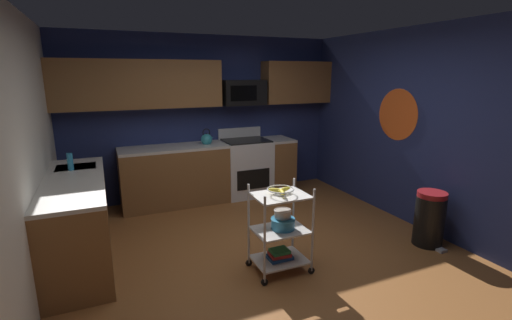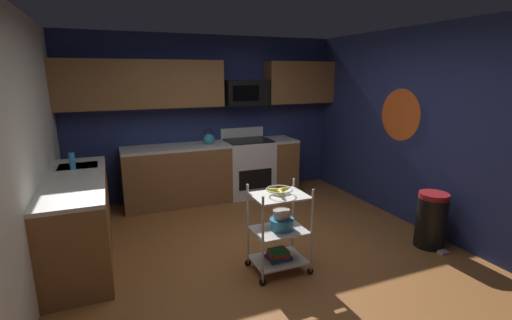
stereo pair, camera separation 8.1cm
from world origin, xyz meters
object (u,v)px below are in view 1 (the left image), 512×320
at_px(oven_range, 246,167).
at_px(mixing_bowl_small, 283,213).
at_px(rolling_cart, 280,230).
at_px(mixing_bowl_large, 283,223).
at_px(trash_can, 429,219).
at_px(microwave, 243,93).
at_px(dish_soap_bottle, 70,162).
at_px(book_stack, 280,254).
at_px(fruit_bowl, 281,190).
at_px(kettle, 207,139).

relative_size(oven_range, mixing_bowl_small, 6.04).
distance_m(rolling_cart, mixing_bowl_small, 0.17).
height_order(mixing_bowl_large, mixing_bowl_small, mixing_bowl_small).
relative_size(mixing_bowl_large, trash_can, 0.38).
distance_m(microwave, rolling_cart, 2.87).
height_order(microwave, rolling_cart, microwave).
bearing_deg(microwave, dish_soap_bottle, -158.18).
relative_size(oven_range, rolling_cart, 1.20).
relative_size(rolling_cart, book_stack, 3.62).
distance_m(fruit_bowl, dish_soap_bottle, 2.46).
xyz_separation_m(microwave, mixing_bowl_large, (-0.56, -2.52, -1.18)).
bearing_deg(oven_range, dish_soap_bottle, -160.25).
height_order(book_stack, dish_soap_bottle, dish_soap_bottle).
distance_m(fruit_bowl, kettle, 2.41).
height_order(book_stack, kettle, kettle).
xyz_separation_m(rolling_cart, mixing_bowl_small, (0.04, 0.02, 0.17)).
bearing_deg(oven_range, mixing_bowl_large, -103.09).
bearing_deg(oven_range, mixing_bowl_small, -103.05).
relative_size(mixing_bowl_small, kettle, 0.69).
bearing_deg(oven_range, book_stack, -103.80).
bearing_deg(oven_range, trash_can, -63.31).
distance_m(microwave, book_stack, 3.00).
height_order(fruit_bowl, kettle, kettle).
bearing_deg(microwave, book_stack, -103.24).
height_order(mixing_bowl_small, book_stack, mixing_bowl_small).
bearing_deg(book_stack, trash_can, -5.58).
height_order(mixing_bowl_large, book_stack, mixing_bowl_large).
height_order(microwave, mixing_bowl_small, microwave).
height_order(oven_range, dish_soap_bottle, dish_soap_bottle).
distance_m(oven_range, book_stack, 2.50).
relative_size(microwave, mixing_bowl_large, 2.78).
bearing_deg(rolling_cart, fruit_bowl, 180.00).
bearing_deg(book_stack, kettle, 91.65).
xyz_separation_m(mixing_bowl_small, trash_can, (1.86, -0.21, -0.29)).
xyz_separation_m(fruit_bowl, book_stack, (0.00, 0.00, -0.70)).
distance_m(microwave, dish_soap_bottle, 2.81).
relative_size(book_stack, trash_can, 0.38).
xyz_separation_m(oven_range, mixing_bowl_large, (-0.56, -2.41, 0.04)).
xyz_separation_m(oven_range, mixing_bowl_small, (-0.55, -2.39, 0.14)).
relative_size(rolling_cart, mixing_bowl_large, 3.63).
height_order(mixing_bowl_large, trash_can, trash_can).
bearing_deg(mixing_bowl_small, fruit_bowl, -150.59).
bearing_deg(trash_can, fruit_bowl, 174.42).
bearing_deg(fruit_bowl, kettle, 91.65).
distance_m(kettle, dish_soap_bottle, 2.08).
height_order(fruit_bowl, mixing_bowl_small, fruit_bowl).
relative_size(rolling_cart, mixing_bowl_small, 5.03).
bearing_deg(dish_soap_bottle, microwave, 21.82).
xyz_separation_m(fruit_bowl, mixing_bowl_large, (0.03, 0.00, -0.36)).
xyz_separation_m(mixing_bowl_small, dish_soap_bottle, (-1.98, 1.48, 0.40)).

